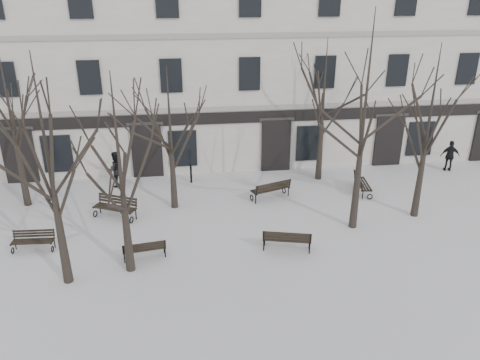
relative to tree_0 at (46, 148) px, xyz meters
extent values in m
plane|color=silver|center=(5.83, 1.58, -4.97)|extent=(100.00, 100.00, 0.00)
cube|color=silver|center=(5.83, 14.58, 0.53)|extent=(40.00, 10.00, 11.00)
cube|color=#9A958D|center=(5.83, 9.55, -1.37)|extent=(40.00, 0.12, 0.25)
cube|color=#9A958D|center=(5.83, 9.55, 2.33)|extent=(40.00, 0.12, 0.25)
cube|color=black|center=(5.83, 9.54, -1.87)|extent=(40.00, 0.10, 0.60)
cube|color=black|center=(-4.17, 9.52, -3.52)|extent=(1.60, 0.22, 2.90)
cube|color=#2D2B28|center=(-4.17, 9.48, -2.02)|extent=(1.90, 0.08, 0.18)
cube|color=black|center=(-2.27, 9.53, -3.47)|extent=(1.50, 0.14, 2.00)
cube|color=black|center=(2.33, 9.52, -3.52)|extent=(1.60, 0.22, 2.90)
cube|color=#2D2B28|center=(2.33, 9.48, -2.02)|extent=(1.90, 0.08, 0.18)
cube|color=black|center=(4.23, 9.53, -3.47)|extent=(1.50, 0.14, 2.00)
cube|color=black|center=(9.33, 9.52, -3.52)|extent=(1.60, 0.22, 2.90)
cube|color=#2D2B28|center=(9.33, 9.48, -2.02)|extent=(1.90, 0.08, 0.18)
cube|color=black|center=(11.23, 9.53, -3.47)|extent=(1.50, 0.14, 2.00)
cube|color=black|center=(15.83, 9.52, -3.52)|extent=(1.60, 0.22, 2.90)
cube|color=#2D2B28|center=(15.83, 9.48, -2.02)|extent=(1.90, 0.08, 0.18)
cube|color=black|center=(17.73, 9.53, -3.47)|extent=(1.50, 0.14, 2.00)
cube|color=black|center=(-4.17, 9.53, 0.43)|extent=(1.10, 0.14, 1.70)
cube|color=black|center=(-0.17, 9.53, 0.43)|extent=(1.10, 0.14, 1.70)
cube|color=black|center=(-0.17, 9.53, 4.03)|extent=(1.10, 0.14, 1.70)
cube|color=black|center=(3.83, 9.53, 0.43)|extent=(1.10, 0.14, 1.70)
cube|color=black|center=(7.83, 9.53, 0.43)|extent=(1.10, 0.14, 1.70)
cube|color=black|center=(11.83, 9.53, 0.43)|extent=(1.10, 0.14, 1.70)
cube|color=black|center=(15.83, 9.53, 0.43)|extent=(1.10, 0.14, 1.70)
cube|color=black|center=(19.83, 9.53, 0.43)|extent=(1.10, 0.14, 1.70)
cone|color=black|center=(0.00, 0.00, -3.30)|extent=(0.34, 0.34, 3.34)
cone|color=black|center=(2.12, 0.46, -3.45)|extent=(0.34, 0.34, 3.04)
cone|color=black|center=(11.34, 2.58, -3.09)|extent=(0.34, 0.34, 3.76)
cone|color=black|center=(14.48, 3.25, -3.37)|extent=(0.34, 0.34, 3.19)
cone|color=black|center=(-3.20, 6.64, -3.25)|extent=(0.34, 0.34, 3.44)
cone|color=black|center=(3.72, 5.51, -3.59)|extent=(0.34, 0.34, 2.75)
cone|color=black|center=(11.38, 8.00, -3.43)|extent=(0.34, 0.34, 3.08)
torus|color=black|center=(-2.53, 2.18, -4.84)|extent=(0.06, 0.26, 0.26)
cylinder|color=black|center=(-2.51, 2.50, -4.77)|extent=(0.04, 0.04, 0.40)
cube|color=black|center=(-2.52, 2.34, -4.57)|extent=(0.07, 0.49, 0.04)
torus|color=black|center=(-1.02, 2.10, -4.84)|extent=(0.06, 0.26, 0.26)
cylinder|color=black|center=(-1.00, 2.42, -4.77)|extent=(0.04, 0.04, 0.40)
cube|color=black|center=(-1.01, 2.26, -4.57)|extent=(0.07, 0.49, 0.04)
cube|color=black|center=(-1.78, 2.10, -4.55)|extent=(1.60, 0.17, 0.03)
cube|color=black|center=(-1.77, 2.23, -4.55)|extent=(1.60, 0.17, 0.03)
cube|color=black|center=(-1.76, 2.35, -4.55)|extent=(1.60, 0.17, 0.03)
cube|color=black|center=(-1.76, 2.48, -4.55)|extent=(1.60, 0.17, 0.03)
cube|color=black|center=(-1.76, 2.51, -4.43)|extent=(1.60, 0.12, 0.08)
cube|color=black|center=(-1.75, 2.53, -4.33)|extent=(1.60, 0.12, 0.08)
cube|color=black|center=(-1.75, 2.55, -4.22)|extent=(1.60, 0.12, 0.08)
cylinder|color=black|center=(-2.51, 2.57, -4.39)|extent=(0.04, 0.13, 0.44)
cylinder|color=black|center=(-1.00, 2.49, -4.39)|extent=(0.04, 0.13, 0.44)
torus|color=black|center=(3.32, 1.47, -4.84)|extent=(0.08, 0.26, 0.26)
cylinder|color=black|center=(3.37, 1.15, -4.77)|extent=(0.04, 0.04, 0.40)
cube|color=black|center=(3.34, 1.31, -4.56)|extent=(0.11, 0.50, 0.04)
torus|color=black|center=(1.81, 1.25, -4.84)|extent=(0.08, 0.26, 0.26)
cylinder|color=black|center=(1.85, 0.93, -4.77)|extent=(0.04, 0.04, 0.40)
cube|color=black|center=(1.83, 1.09, -4.56)|extent=(0.11, 0.50, 0.04)
cube|color=black|center=(2.56, 1.40, -4.55)|extent=(1.61, 0.31, 0.03)
cube|color=black|center=(2.58, 1.27, -4.55)|extent=(1.61, 0.31, 0.03)
cube|color=black|center=(2.59, 1.15, -4.55)|extent=(1.61, 0.31, 0.03)
cube|color=black|center=(2.61, 1.02, -4.55)|extent=(1.61, 0.31, 0.03)
cube|color=black|center=(2.62, 0.99, -4.43)|extent=(1.60, 0.26, 0.08)
cube|color=black|center=(2.62, 0.97, -4.32)|extent=(1.60, 0.26, 0.08)
cube|color=black|center=(2.62, 0.95, -4.21)|extent=(1.60, 0.26, 0.08)
cylinder|color=black|center=(3.38, 1.08, -4.38)|extent=(0.05, 0.13, 0.45)
cylinder|color=black|center=(1.86, 0.86, -4.38)|extent=(0.05, 0.13, 0.45)
torus|color=black|center=(9.01, 1.06, -4.82)|extent=(0.13, 0.31, 0.30)
cylinder|color=black|center=(8.92, 0.69, -4.73)|extent=(0.05, 0.05, 0.47)
cube|color=black|center=(8.96, 0.88, -4.50)|extent=(0.19, 0.57, 0.05)
torus|color=black|center=(7.29, 1.50, -4.82)|extent=(0.13, 0.31, 0.30)
cylinder|color=black|center=(7.19, 1.14, -4.73)|extent=(0.05, 0.05, 0.47)
cube|color=black|center=(7.24, 1.32, -4.50)|extent=(0.19, 0.57, 0.05)
cube|color=black|center=(8.16, 1.32, -4.48)|extent=(1.85, 0.56, 0.04)
cube|color=black|center=(8.12, 1.18, -4.48)|extent=(1.85, 0.56, 0.04)
cube|color=black|center=(8.09, 1.04, -4.48)|extent=(1.85, 0.56, 0.04)
cube|color=black|center=(8.05, 0.90, -4.48)|extent=(1.85, 0.56, 0.04)
cube|color=black|center=(8.04, 0.85, -4.34)|extent=(1.83, 0.50, 0.09)
cube|color=black|center=(8.03, 0.83, -4.21)|extent=(1.83, 0.50, 0.09)
cube|color=black|center=(8.03, 0.81, -4.09)|extent=(1.83, 0.50, 0.09)
cylinder|color=black|center=(8.90, 0.61, -4.29)|extent=(0.08, 0.16, 0.52)
cylinder|color=black|center=(7.17, 1.06, -4.29)|extent=(0.08, 0.16, 0.52)
torus|color=black|center=(0.18, 4.94, -4.81)|extent=(0.19, 0.31, 0.32)
cylinder|color=black|center=(0.35, 5.29, -4.72)|extent=(0.05, 0.05, 0.49)
cube|color=black|center=(0.27, 5.12, -4.48)|extent=(0.31, 0.56, 0.05)
torus|color=black|center=(1.85, 4.12, -4.81)|extent=(0.19, 0.31, 0.32)
cylinder|color=black|center=(2.02, 4.48, -4.72)|extent=(0.05, 0.05, 0.49)
cube|color=black|center=(1.93, 4.30, -4.48)|extent=(0.31, 0.56, 0.05)
cube|color=black|center=(0.99, 4.49, -4.45)|extent=(1.81, 0.95, 0.04)
cube|color=black|center=(1.06, 4.63, -4.45)|extent=(1.81, 0.95, 0.04)
cube|color=black|center=(1.13, 4.77, -4.45)|extent=(1.81, 0.95, 0.04)
cube|color=black|center=(1.20, 4.90, -4.45)|extent=(1.81, 0.95, 0.04)
cube|color=black|center=(1.21, 4.94, -4.31)|extent=(1.78, 0.90, 0.10)
cube|color=black|center=(1.23, 4.96, -4.18)|extent=(1.78, 0.90, 0.10)
cube|color=black|center=(1.24, 4.98, -4.05)|extent=(1.78, 0.90, 0.10)
cylinder|color=black|center=(0.39, 5.37, -4.26)|extent=(0.11, 0.16, 0.54)
cylinder|color=black|center=(2.06, 4.55, -4.26)|extent=(0.11, 0.16, 0.54)
torus|color=black|center=(9.14, 6.36, -4.82)|extent=(0.16, 0.31, 0.31)
cylinder|color=black|center=(9.28, 5.99, -4.72)|extent=(0.05, 0.05, 0.49)
cube|color=black|center=(9.21, 6.17, -4.48)|extent=(0.26, 0.58, 0.05)
torus|color=black|center=(7.41, 5.72, -4.82)|extent=(0.16, 0.31, 0.31)
cylinder|color=black|center=(7.55, 5.35, -4.72)|extent=(0.05, 0.05, 0.49)
cube|color=black|center=(7.48, 5.54, -4.48)|extent=(0.26, 0.58, 0.05)
cube|color=black|center=(8.26, 6.08, -4.46)|extent=(1.87, 0.76, 0.04)
cube|color=black|center=(8.31, 5.94, -4.46)|extent=(1.87, 0.76, 0.04)
cube|color=black|center=(8.37, 5.79, -4.46)|extent=(1.87, 0.76, 0.04)
cube|color=black|center=(8.42, 5.65, -4.46)|extent=(1.87, 0.76, 0.04)
cube|color=black|center=(8.43, 5.61, -4.32)|extent=(1.85, 0.71, 0.10)
cube|color=black|center=(8.44, 5.59, -4.19)|extent=(1.85, 0.71, 0.10)
cube|color=black|center=(8.45, 5.57, -4.06)|extent=(1.85, 0.71, 0.10)
cylinder|color=black|center=(9.31, 5.91, -4.26)|extent=(0.09, 0.16, 0.54)
cylinder|color=black|center=(7.58, 5.27, -4.26)|extent=(0.09, 0.16, 0.54)
torus|color=black|center=(13.14, 5.13, -4.83)|extent=(0.29, 0.09, 0.29)
cylinder|color=black|center=(12.78, 5.18, -4.74)|extent=(0.05, 0.05, 0.45)
cube|color=black|center=(12.96, 5.16, -4.52)|extent=(0.55, 0.12, 0.05)
torus|color=black|center=(13.36, 6.80, -4.83)|extent=(0.29, 0.09, 0.29)
cylinder|color=black|center=(13.01, 6.85, -4.74)|extent=(0.05, 0.05, 0.45)
cube|color=black|center=(13.19, 6.82, -4.52)|extent=(0.55, 0.12, 0.05)
cube|color=black|center=(13.29, 5.96, -4.50)|extent=(0.33, 1.78, 0.03)
cube|color=black|center=(13.15, 5.98, -4.50)|extent=(0.33, 1.78, 0.03)
cube|color=black|center=(13.01, 6.00, -4.50)|extent=(0.33, 1.78, 0.03)
cube|color=black|center=(12.88, 6.02, -4.50)|extent=(0.33, 1.78, 0.03)
cube|color=black|center=(12.84, 6.02, -4.37)|extent=(0.28, 1.77, 0.09)
cube|color=black|center=(12.82, 6.02, -4.25)|extent=(0.28, 1.77, 0.09)
cube|color=black|center=(12.80, 6.03, -4.14)|extent=(0.28, 1.77, 0.09)
cylinder|color=black|center=(12.70, 5.19, -4.32)|extent=(0.15, 0.06, 0.49)
cylinder|color=black|center=(12.93, 6.86, -4.32)|extent=(0.15, 0.06, 0.49)
cylinder|color=black|center=(4.59, 8.33, -4.51)|extent=(0.11, 0.11, 0.92)
sphere|color=black|center=(4.59, 8.33, -4.03)|extent=(0.13, 0.13, 0.13)
cylinder|color=black|center=(11.50, 8.32, -4.47)|extent=(0.12, 0.12, 1.00)
sphere|color=black|center=(11.50, 8.32, -3.95)|extent=(0.14, 0.14, 0.14)
imported|color=black|center=(0.76, 8.35, -4.97)|extent=(1.14, 1.05, 1.88)
imported|color=black|center=(18.91, 8.20, -4.97)|extent=(1.10, 0.68, 1.74)
camera|label=1|loc=(4.24, -14.47, 4.77)|focal=35.00mm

